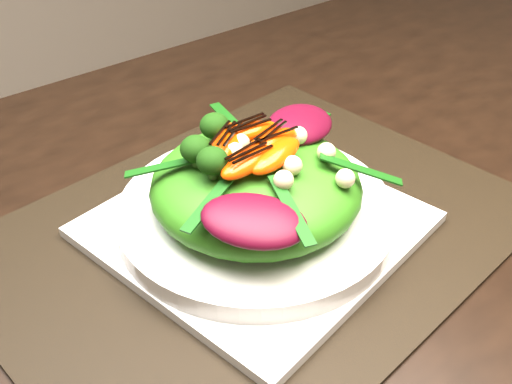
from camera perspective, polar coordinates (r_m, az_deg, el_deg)
dining_table at (r=0.74m, az=12.34°, el=1.60°), size 1.60×0.90×0.75m
placemat at (r=0.61m, az=0.00°, el=-3.64°), size 0.55×0.44×0.00m
plate_base at (r=0.60m, az=0.00°, el=-3.10°), size 0.32×0.32×0.01m
salad_bowl at (r=0.59m, az=0.00°, el=-1.96°), size 0.30×0.30×0.02m
lettuce_mound at (r=0.57m, az=0.00°, el=0.61°), size 0.24×0.24×0.07m
radicchio_leaf at (r=0.60m, az=4.24°, el=6.47°), size 0.10×0.08×0.02m
orange_segment at (r=0.55m, az=-3.20°, el=4.03°), size 0.07×0.03×0.02m
broccoli_floret at (r=0.55m, az=-7.53°, el=3.99°), size 0.05×0.05×0.04m
macadamia_nut at (r=0.55m, az=3.83°, el=3.92°), size 0.02×0.02×0.02m
balsamic_drizzle at (r=0.54m, az=-3.23°, el=4.81°), size 0.04×0.01×0.00m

